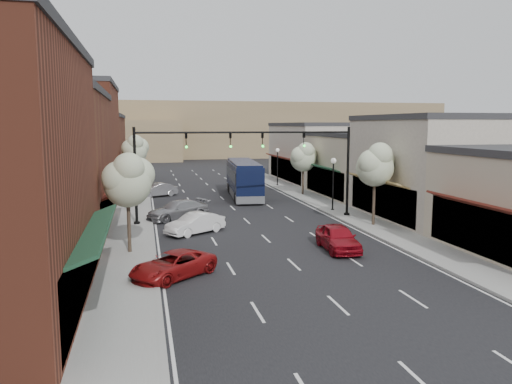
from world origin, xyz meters
TOP-DOWN VIEW (x-y plane):
  - ground at (0.00, 0.00)m, footprint 160.00×160.00m
  - sidewalk_left at (-8.40, 18.50)m, footprint 2.80×73.00m
  - sidewalk_right at (8.40, 18.50)m, footprint 2.80×73.00m
  - curb_left at (-7.00, 18.50)m, footprint 0.25×73.00m
  - curb_right at (7.00, 18.50)m, footprint 0.25×73.00m
  - bldg_left_midnear at (-14.23, 6.00)m, footprint 10.14×14.10m
  - bldg_left_midfar at (-14.24, 20.00)m, footprint 10.14×14.10m
  - bldg_left_far at (-14.22, 36.00)m, footprint 10.14×18.10m
  - bldg_right_midnear at (13.72, 6.00)m, footprint 9.14×12.10m
  - bldg_right_midfar at (13.70, 18.00)m, footprint 9.14×12.10m
  - bldg_right_far at (13.71, 32.00)m, footprint 9.14×16.10m
  - hill_far at (0.00, 90.00)m, footprint 120.00×30.00m
  - hill_near at (-25.00, 78.00)m, footprint 50.00×20.00m
  - signal_mast_right at (5.62, 8.00)m, footprint 8.22×0.46m
  - signal_mast_left at (-5.62, 8.00)m, footprint 8.22×0.46m
  - tree_right_near at (8.35, 3.94)m, footprint 2.85×2.65m
  - tree_right_far at (8.35, 19.94)m, footprint 2.85×2.65m
  - tree_left_near at (-8.25, -0.06)m, footprint 2.85×2.65m
  - tree_left_far at (-8.25, 25.94)m, footprint 2.85×2.65m
  - lamp_post_near at (7.80, 10.50)m, footprint 0.44×0.44m
  - lamp_post_far at (7.80, 28.00)m, footprint 0.44×0.44m
  - coach_bus at (2.25, 20.41)m, footprint 3.58×11.83m
  - red_hatchback at (3.32, -1.72)m, footprint 2.04×4.47m
  - parked_car_a at (-6.20, -4.87)m, footprint 4.67×4.35m
  - parked_car_b at (-4.20, 4.48)m, footprint 4.27×3.54m
  - parked_car_c at (-4.98, 9.79)m, footprint 5.32×4.03m
  - parked_car_e at (-6.20, 22.44)m, footprint 4.29×3.01m

SIDE VIEW (x-z plane):
  - ground at x=0.00m, z-range 0.00..0.00m
  - curb_left at x=-7.00m, z-range -0.01..0.16m
  - curb_right at x=7.00m, z-range -0.01..0.16m
  - sidewalk_left at x=-8.40m, z-range 0.00..0.15m
  - sidewalk_right at x=8.40m, z-range 0.00..0.15m
  - parked_car_a at x=-6.20m, z-range 0.00..1.22m
  - parked_car_e at x=-6.20m, z-range 0.00..1.34m
  - parked_car_b at x=-4.20m, z-range 0.00..1.37m
  - parked_car_c at x=-4.98m, z-range 0.00..1.44m
  - red_hatchback at x=3.32m, z-range 0.00..1.49m
  - coach_bus at x=2.25m, z-range 0.08..3.64m
  - lamp_post_near at x=7.80m, z-range 0.79..5.23m
  - lamp_post_far at x=7.80m, z-range 0.79..5.23m
  - bldg_right_midfar at x=13.70m, z-range -0.03..6.37m
  - bldg_right_far at x=13.71m, z-range -0.04..7.36m
  - bldg_right_midnear at x=13.72m, z-range -0.04..7.86m
  - tree_right_far at x=8.35m, z-range 1.28..6.70m
  - hill_near at x=-25.00m, z-range 0.00..8.00m
  - bldg_left_far at x=-14.22m, z-range -0.04..8.36m
  - tree_left_near at x=-8.25m, z-range 1.38..7.07m
  - tree_right_near at x=8.35m, z-range 1.47..7.43m
  - tree_left_far at x=-8.25m, z-range 1.54..7.67m
  - signal_mast_right at x=5.62m, z-range 1.12..8.12m
  - signal_mast_left at x=-5.62m, z-range 1.12..8.12m
  - bldg_left_midnear at x=-14.23m, z-range -0.04..9.36m
  - bldg_left_midfar at x=-14.24m, z-range -0.05..10.85m
  - hill_far at x=0.00m, z-range 0.00..12.00m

